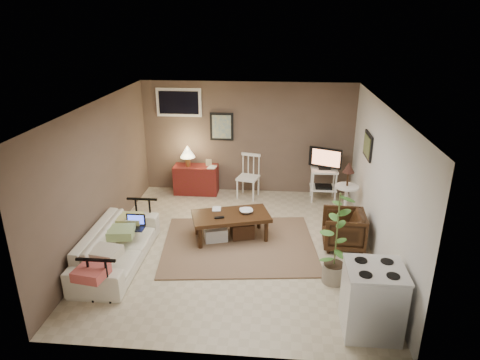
# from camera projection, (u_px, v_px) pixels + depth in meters

# --- Properties ---
(floor) EXTENTS (5.00, 5.00, 0.00)m
(floor) POSITION_uv_depth(u_px,v_px,m) (236.00, 246.00, 7.25)
(floor) COLOR #C1B293
(floor) RESTS_ON ground
(art_back) EXTENTS (0.50, 0.03, 0.60)m
(art_back) POSITION_uv_depth(u_px,v_px,m) (222.00, 127.00, 9.08)
(art_back) COLOR black
(art_right) EXTENTS (0.03, 0.60, 0.45)m
(art_right) POSITION_uv_depth(u_px,v_px,m) (368.00, 146.00, 7.50)
(art_right) COLOR black
(window) EXTENTS (0.96, 0.03, 0.60)m
(window) POSITION_uv_depth(u_px,v_px,m) (179.00, 102.00, 8.98)
(window) COLOR white
(rug) EXTENTS (2.75, 2.30, 0.02)m
(rug) POSITION_uv_depth(u_px,v_px,m) (239.00, 245.00, 7.26)
(rug) COLOR #7D6049
(rug) RESTS_ON floor
(coffee_table) EXTENTS (1.45, 1.02, 0.50)m
(coffee_table) POSITION_uv_depth(u_px,v_px,m) (230.00, 224.00, 7.39)
(coffee_table) COLOR #3B2410
(coffee_table) RESTS_ON floor
(sofa) EXTENTS (0.60, 2.04, 0.80)m
(sofa) POSITION_uv_depth(u_px,v_px,m) (116.00, 240.00, 6.61)
(sofa) COLOR #EDE4CC
(sofa) RESTS_ON floor
(sofa_pillows) EXTENTS (0.39, 1.94, 0.14)m
(sofa_pillows) POSITION_uv_depth(u_px,v_px,m) (113.00, 243.00, 6.36)
(sofa_pillows) COLOR beige
(sofa_pillows) RESTS_ON sofa
(sofa_end_rails) EXTENTS (0.55, 2.04, 0.69)m
(sofa_end_rails) POSITION_uv_depth(u_px,v_px,m) (124.00, 244.00, 6.62)
(sofa_end_rails) COLOR black
(sofa_end_rails) RESTS_ON floor
(laptop) EXTENTS (0.31, 0.23, 0.21)m
(laptop) POSITION_uv_depth(u_px,v_px,m) (135.00, 224.00, 6.88)
(laptop) COLOR black
(laptop) RESTS_ON sofa
(red_console) EXTENTS (0.94, 0.42, 1.09)m
(red_console) POSITION_uv_depth(u_px,v_px,m) (195.00, 177.00, 9.30)
(red_console) COLOR maroon
(red_console) RESTS_ON floor
(spindle_chair) EXTENTS (0.51, 0.51, 0.93)m
(spindle_chair) POSITION_uv_depth(u_px,v_px,m) (248.00, 178.00, 9.09)
(spindle_chair) COLOR white
(spindle_chair) RESTS_ON floor
(tv_stand) EXTENTS (0.65, 0.44, 1.14)m
(tv_stand) POSITION_uv_depth(u_px,v_px,m) (324.00, 173.00, 8.86)
(tv_stand) COLOR white
(tv_stand) RESTS_ON floor
(side_table) EXTENTS (0.43, 0.43, 1.16)m
(side_table) POSITION_uv_depth(u_px,v_px,m) (347.00, 185.00, 7.92)
(side_table) COLOR white
(side_table) RESTS_ON floor
(armchair) EXTENTS (0.65, 0.69, 0.69)m
(armchair) POSITION_uv_depth(u_px,v_px,m) (344.00, 228.00, 7.13)
(armchair) COLOR #311C0D
(armchair) RESTS_ON floor
(potted_plant) EXTENTS (0.36, 0.36, 1.43)m
(potted_plant) POSITION_uv_depth(u_px,v_px,m) (337.00, 235.00, 6.01)
(potted_plant) COLOR gray
(potted_plant) RESTS_ON floor
(stove) EXTENTS (0.69, 0.64, 0.90)m
(stove) POSITION_uv_depth(u_px,v_px,m) (372.00, 300.00, 5.15)
(stove) COLOR silver
(stove) RESTS_ON floor
(bowl) EXTENTS (0.24, 0.11, 0.23)m
(bowl) POSITION_uv_depth(u_px,v_px,m) (246.00, 206.00, 7.35)
(bowl) COLOR #3B2410
(bowl) RESTS_ON coffee_table
(book_table) EXTENTS (0.15, 0.03, 0.20)m
(book_table) POSITION_uv_depth(u_px,v_px,m) (212.00, 204.00, 7.47)
(book_table) COLOR #3B2410
(book_table) RESTS_ON coffee_table
(book_console) EXTENTS (0.17, 0.05, 0.23)m
(book_console) POSITION_uv_depth(u_px,v_px,m) (208.00, 162.00, 9.07)
(book_console) COLOR #3B2410
(book_console) RESTS_ON red_console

